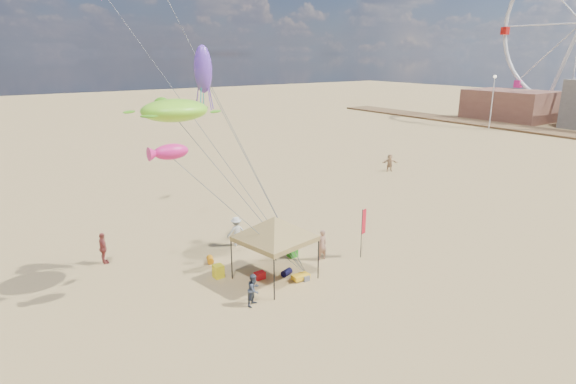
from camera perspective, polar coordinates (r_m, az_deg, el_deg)
name	(u,v)px	position (r m, az deg, el deg)	size (l,w,h in m)	color
ground	(320,277)	(25.61, 3.89, -10.19)	(280.00, 280.00, 0.00)	tan
canopy_tent	(275,219)	(24.17, -1.61, -3.26)	(6.35, 6.35, 3.99)	black
feather_flag	(363,225)	(27.61, 9.01, -3.90)	(0.43, 0.16, 2.94)	black
cooler_red	(260,276)	(25.37, -3.42, -9.97)	(0.54, 0.38, 0.38)	red
cooler_blue	(281,243)	(29.40, -0.79, -6.14)	(0.54, 0.38, 0.38)	#1F14A5
bag_navy	(287,272)	(25.68, -0.17, -9.62)	(0.36, 0.36, 0.60)	black
bag_orange	(210,260)	(27.53, -9.32, -8.00)	(0.36, 0.36, 0.60)	orange
chair_green	(292,251)	(27.86, 0.53, -7.09)	(0.50, 0.50, 0.70)	#25911A
chair_yellow	(218,271)	(25.68, -8.36, -9.38)	(0.50, 0.50, 0.70)	yellow
crate_grey	(306,278)	(25.19, 2.13, -10.27)	(0.34, 0.30, 0.28)	slate
beach_cart	(301,277)	(25.20, 1.53, -10.11)	(0.90, 0.50, 0.24)	yellow
person_near_a	(322,245)	(27.35, 4.08, -6.33)	(0.66, 0.43, 1.81)	tan
person_near_b	(254,290)	(22.72, -4.11, -11.60)	(0.76, 0.59, 1.57)	#3D4654
person_near_c	(236,231)	(29.42, -6.21, -4.70)	(1.18, 0.68, 1.83)	silver
person_far_a	(103,248)	(28.73, -21.29, -6.30)	(1.07, 0.45, 1.83)	#9C413C
person_far_c	(390,163)	(48.90, 12.11, 3.46)	(1.62, 0.52, 1.75)	tan
building_north	(510,105)	(94.85, 25.08, 9.42)	(10.00, 14.00, 5.20)	#8C5947
lamp_north	(493,93)	(82.32, 23.38, 10.85)	(0.50, 0.50, 8.25)	silver
turtle_kite	(175,110)	(23.13, -13.45, 9.49)	(3.17, 2.54, 1.06)	#8DF525
fish_kite	(171,152)	(21.69, -13.83, 4.72)	(1.59, 0.80, 0.71)	#EE1F7B
squid_kite	(203,69)	(24.65, -10.16, 14.30)	(0.90, 0.90, 2.33)	#6E3BC8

